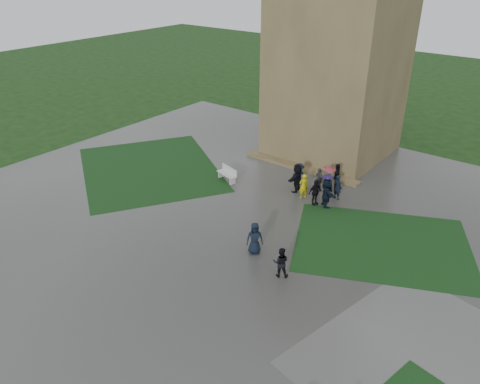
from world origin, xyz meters
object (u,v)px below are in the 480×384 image
Objects in this scene: pedestrian_mid at (255,238)px; pedestrian_near at (281,262)px; tower at (341,30)px; bench at (228,174)px.

pedestrian_near is at bearing -64.69° from pedestrian_mid.
tower is at bearing 59.46° from pedestrian_mid.
tower is 10.33× the size of pedestrian_mid.
pedestrian_near is (2.11, -0.79, -0.09)m from pedestrian_mid.
tower is at bearing 87.61° from bench.
tower reaches higher than pedestrian_mid.
pedestrian_mid reaches higher than pedestrian_near.
pedestrian_near reaches higher than bench.
bench is at bearing 94.22° from pedestrian_mid.
pedestrian_near is (8.63, -6.55, 0.28)m from bench.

